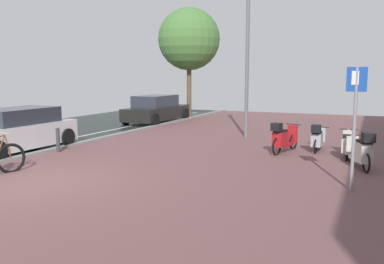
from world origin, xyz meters
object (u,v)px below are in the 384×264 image
(scooter_extra, at_px, (283,138))
(parking_sign, at_px, (355,116))
(parked_car_far, at_px, (157,109))
(lamp_post, at_px, (247,51))
(bollard_far, at_px, (58,140))
(parked_car_near, at_px, (17,131))
(scooter_far, at_px, (347,145))
(street_tree, at_px, (189,39))
(scooter_near, at_px, (361,151))
(scooter_mid, at_px, (318,138))

(scooter_extra, relative_size, parking_sign, 0.70)
(parked_car_far, height_order, lamp_post, lamp_post)
(bollard_far, bearing_deg, parked_car_near, -159.80)
(scooter_far, xyz_separation_m, street_tree, (-9.07, 8.77, 4.04))
(scooter_near, xyz_separation_m, parked_car_far, (-10.12, 7.46, 0.20))
(scooter_mid, height_order, scooter_far, scooter_mid)
(parked_car_near, bearing_deg, street_tree, 86.93)
(scooter_mid, height_order, lamp_post, lamp_post)
(parked_car_far, bearing_deg, bollard_far, -81.95)
(lamp_post, bearing_deg, scooter_far, -34.67)
(parked_car_far, xyz_separation_m, lamp_post, (5.80, -3.32, 2.67))
(scooter_mid, distance_m, parked_car_near, 9.61)
(street_tree, bearing_deg, scooter_extra, -50.80)
(parked_car_near, xyz_separation_m, parking_sign, (10.01, -0.54, 0.92))
(scooter_extra, height_order, parked_car_near, parked_car_near)
(scooter_far, xyz_separation_m, scooter_extra, (-1.90, -0.02, 0.08))
(street_tree, distance_m, bollard_far, 12.22)
(scooter_mid, height_order, street_tree, street_tree)
(scooter_mid, xyz_separation_m, lamp_post, (-2.95, 1.99, 2.92))
(scooter_mid, height_order, scooter_extra, scooter_extra)
(scooter_near, relative_size, lamp_post, 0.29)
(scooter_near, bearing_deg, parked_car_far, 143.59)
(scooter_far, distance_m, scooter_extra, 1.90)
(scooter_extra, bearing_deg, scooter_mid, 37.18)
(parked_car_far, height_order, street_tree, street_tree)
(parking_sign, bearing_deg, scooter_near, 87.07)
(scooter_near, height_order, lamp_post, lamp_post)
(parking_sign, bearing_deg, parked_car_far, 135.67)
(scooter_extra, xyz_separation_m, lamp_post, (-1.99, 2.72, 2.88))
(parked_car_far, xyz_separation_m, bollard_far, (1.24, -8.76, -0.28))
(parking_sign, relative_size, lamp_post, 0.43)
(scooter_near, xyz_separation_m, lamp_post, (-4.31, 4.14, 2.87))
(scooter_mid, bearing_deg, scooter_near, -57.70)
(scooter_extra, distance_m, parking_sign, 4.48)
(scooter_mid, height_order, parking_sign, parking_sign)
(scooter_far, height_order, lamp_post, lamp_post)
(scooter_near, height_order, parked_car_far, parked_car_far)
(scooter_mid, xyz_separation_m, parked_car_near, (-8.77, -3.92, 0.26))
(scooter_near, relative_size, scooter_far, 1.01)
(scooter_extra, bearing_deg, scooter_far, 0.74)
(lamp_post, relative_size, bollard_far, 7.90)
(parked_car_near, bearing_deg, scooter_near, 9.88)
(scooter_mid, height_order, parked_car_far, parked_car_far)
(scooter_near, xyz_separation_m, scooter_extra, (-2.32, 1.42, -0.01))
(street_tree, bearing_deg, parked_car_near, -93.07)
(parked_car_far, distance_m, parking_sign, 14.01)
(scooter_extra, bearing_deg, parked_car_near, -157.81)
(parked_car_far, bearing_deg, scooter_near, -36.41)
(scooter_extra, bearing_deg, scooter_near, -31.47)
(scooter_far, bearing_deg, parked_car_near, -161.71)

